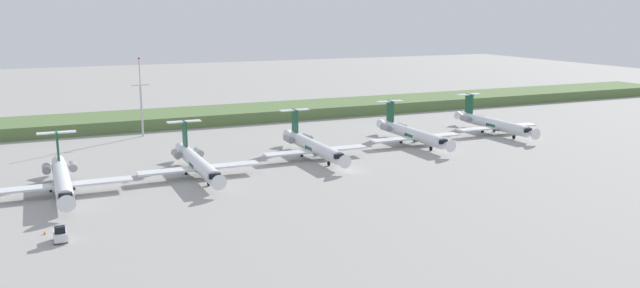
{
  "coord_description": "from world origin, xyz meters",
  "views": [
    {
      "loc": [
        -54.41,
        -110.33,
        30.67
      ],
      "look_at": [
        0.0,
        12.99,
        3.0
      ],
      "focal_mm": 36.33,
      "sensor_mm": 36.0,
      "label": 1
    }
  ],
  "objects_px": {
    "regional_jet_second": "(197,163)",
    "safety_cone_front_marker": "(45,232)",
    "antenna_mast": "(141,104)",
    "baggage_tug": "(60,235)",
    "regional_jet_third": "(313,146)",
    "regional_jet_fifth": "(493,124)",
    "regional_jet_nearest": "(62,179)",
    "regional_jet_fourth": "(412,133)"
  },
  "relations": [
    {
      "from": "safety_cone_front_marker",
      "to": "regional_jet_third",
      "type": "bearing_deg",
      "value": 28.8
    },
    {
      "from": "baggage_tug",
      "to": "regional_jet_third",
      "type": "bearing_deg",
      "value": 32.94
    },
    {
      "from": "regional_jet_nearest",
      "to": "safety_cone_front_marker",
      "type": "distance_m",
      "value": 21.71
    },
    {
      "from": "regional_jet_nearest",
      "to": "safety_cone_front_marker",
      "type": "relative_size",
      "value": 56.36
    },
    {
      "from": "regional_jet_third",
      "to": "regional_jet_fifth",
      "type": "xyz_separation_m",
      "value": [
        53.29,
        7.23,
        0.0
      ]
    },
    {
      "from": "regional_jet_second",
      "to": "antenna_mast",
      "type": "xyz_separation_m",
      "value": [
        -3.27,
        44.95,
        5.68
      ]
    },
    {
      "from": "antenna_mast",
      "to": "regional_jet_fourth",
      "type": "bearing_deg",
      "value": -32.26
    },
    {
      "from": "regional_jet_nearest",
      "to": "safety_cone_front_marker",
      "type": "height_order",
      "value": "regional_jet_nearest"
    },
    {
      "from": "baggage_tug",
      "to": "antenna_mast",
      "type": "bearing_deg",
      "value": 73.05
    },
    {
      "from": "regional_jet_second",
      "to": "baggage_tug",
      "type": "distance_m",
      "value": 37.99
    },
    {
      "from": "regional_jet_nearest",
      "to": "regional_jet_third",
      "type": "distance_m",
      "value": 50.98
    },
    {
      "from": "regional_jet_nearest",
      "to": "baggage_tug",
      "type": "xyz_separation_m",
      "value": [
        -1.41,
        -25.37,
        -1.53
      ]
    },
    {
      "from": "baggage_tug",
      "to": "safety_cone_front_marker",
      "type": "bearing_deg",
      "value": 115.31
    },
    {
      "from": "antenna_mast",
      "to": "regional_jet_third",
      "type": "bearing_deg",
      "value": -53.29
    },
    {
      "from": "antenna_mast",
      "to": "baggage_tug",
      "type": "height_order",
      "value": "antenna_mast"
    },
    {
      "from": "regional_jet_third",
      "to": "safety_cone_front_marker",
      "type": "height_order",
      "value": "regional_jet_third"
    },
    {
      "from": "regional_jet_second",
      "to": "regional_jet_nearest",
      "type": "bearing_deg",
      "value": -173.56
    },
    {
      "from": "regional_jet_second",
      "to": "regional_jet_fourth",
      "type": "height_order",
      "value": "same"
    },
    {
      "from": "regional_jet_second",
      "to": "safety_cone_front_marker",
      "type": "relative_size",
      "value": 56.36
    },
    {
      "from": "antenna_mast",
      "to": "baggage_tug",
      "type": "bearing_deg",
      "value": -106.95
    },
    {
      "from": "antenna_mast",
      "to": "safety_cone_front_marker",
      "type": "xyz_separation_m",
      "value": [
        -24.16,
        -69.02,
        -7.94
      ]
    },
    {
      "from": "regional_jet_nearest",
      "to": "safety_cone_front_marker",
      "type": "xyz_separation_m",
      "value": [
        -3.31,
        -21.34,
        -2.26
      ]
    },
    {
      "from": "safety_cone_front_marker",
      "to": "regional_jet_fifth",
      "type": "bearing_deg",
      "value": 18.95
    },
    {
      "from": "regional_jet_fourth",
      "to": "baggage_tug",
      "type": "bearing_deg",
      "value": -154.6
    },
    {
      "from": "regional_jet_third",
      "to": "regional_jet_fifth",
      "type": "height_order",
      "value": "same"
    },
    {
      "from": "regional_jet_fourth",
      "to": "regional_jet_nearest",
      "type": "bearing_deg",
      "value": -171.16
    },
    {
      "from": "regional_jet_nearest",
      "to": "regional_jet_third",
      "type": "relative_size",
      "value": 1.0
    },
    {
      "from": "regional_jet_second",
      "to": "safety_cone_front_marker",
      "type": "distance_m",
      "value": 36.56
    },
    {
      "from": "baggage_tug",
      "to": "safety_cone_front_marker",
      "type": "height_order",
      "value": "baggage_tug"
    },
    {
      "from": "regional_jet_fourth",
      "to": "safety_cone_front_marker",
      "type": "xyz_separation_m",
      "value": [
        -80.65,
        -33.37,
        -2.26
      ]
    },
    {
      "from": "regional_jet_third",
      "to": "regional_jet_fifth",
      "type": "bearing_deg",
      "value": 7.72
    },
    {
      "from": "antenna_mast",
      "to": "regional_jet_second",
      "type": "bearing_deg",
      "value": -85.84
    },
    {
      "from": "baggage_tug",
      "to": "regional_jet_second",
      "type": "bearing_deg",
      "value": 47.74
    },
    {
      "from": "regional_jet_nearest",
      "to": "antenna_mast",
      "type": "bearing_deg",
      "value": 66.38
    },
    {
      "from": "antenna_mast",
      "to": "baggage_tug",
      "type": "distance_m",
      "value": 76.7
    },
    {
      "from": "regional_jet_second",
      "to": "baggage_tug",
      "type": "height_order",
      "value": "regional_jet_second"
    },
    {
      "from": "safety_cone_front_marker",
      "to": "antenna_mast",
      "type": "bearing_deg",
      "value": 70.7
    },
    {
      "from": "regional_jet_third",
      "to": "safety_cone_front_marker",
      "type": "relative_size",
      "value": 56.36
    },
    {
      "from": "regional_jet_third",
      "to": "regional_jet_fifth",
      "type": "relative_size",
      "value": 1.0
    },
    {
      "from": "regional_jet_fourth",
      "to": "safety_cone_front_marker",
      "type": "height_order",
      "value": "regional_jet_fourth"
    },
    {
      "from": "regional_jet_nearest",
      "to": "antenna_mast",
      "type": "relative_size",
      "value": 1.58
    },
    {
      "from": "regional_jet_fifth",
      "to": "safety_cone_front_marker",
      "type": "distance_m",
      "value": 113.08
    }
  ]
}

